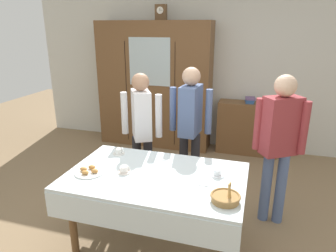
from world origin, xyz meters
TOP-DOWN VIEW (x-y plane):
  - ground_plane at (0.00, 0.00)m, footprint 12.00×12.00m
  - back_wall at (0.00, 2.65)m, footprint 6.40×0.10m
  - dining_table at (0.00, -0.24)m, footprint 1.65×1.04m
  - wall_cabinet at (-0.90, 2.35)m, footprint 1.95×0.46m
  - mantel_clock at (-0.77, 2.35)m, footprint 0.18×0.11m
  - bookshelf_low at (0.73, 2.41)m, footprint 1.00×0.35m
  - book_stack at (0.73, 2.41)m, footprint 0.17×0.21m
  - tea_cup_back_edge at (-0.30, -0.24)m, footprint 0.13×0.13m
  - tea_cup_front_edge at (0.55, -0.05)m, footprint 0.13×0.13m
  - tea_cup_mid_left at (-0.54, 0.14)m, footprint 0.13×0.13m
  - bread_basket at (0.68, -0.47)m, footprint 0.24×0.24m
  - pastry_plate at (-0.61, -0.34)m, footprint 0.28×0.28m
  - spoon_near_right at (0.46, -0.28)m, footprint 0.12×0.02m
  - spoon_near_left at (0.00, 0.12)m, footprint 0.12×0.02m
  - person_by_cabinet at (-0.47, 0.66)m, footprint 0.52×0.41m
  - person_beside_shelf at (1.09, 0.52)m, footprint 0.52×0.36m
  - person_behind_table_right at (0.08, 0.85)m, footprint 0.52×0.37m

SIDE VIEW (x-z plane):
  - ground_plane at x=0.00m, z-range 0.00..0.00m
  - bookshelf_low at x=0.73m, z-range 0.00..0.87m
  - dining_table at x=0.00m, z-range 0.28..1.03m
  - spoon_near_right at x=0.46m, z-range 0.75..0.76m
  - spoon_near_left at x=0.00m, z-range 0.75..0.76m
  - pastry_plate at x=-0.61m, z-range 0.74..0.79m
  - tea_cup_back_edge at x=-0.30m, z-range 0.75..0.81m
  - tea_cup_front_edge at x=0.55m, z-range 0.75..0.81m
  - tea_cup_mid_left at x=-0.54m, z-range 0.75..0.81m
  - bread_basket at x=0.68m, z-range 0.71..0.87m
  - book_stack at x=0.73m, z-range 0.87..0.96m
  - person_by_cabinet at x=-0.47m, z-range 0.16..1.71m
  - person_behind_table_right at x=0.08m, z-range 0.17..1.79m
  - person_beside_shelf at x=1.09m, z-range 0.18..1.80m
  - wall_cabinet at x=-0.90m, z-range 0.00..2.15m
  - back_wall at x=0.00m, z-range 0.00..2.70m
  - mantel_clock at x=-0.77m, z-range 2.15..2.39m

